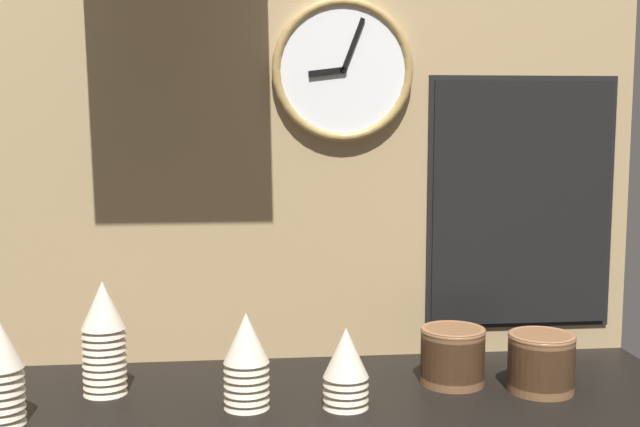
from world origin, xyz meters
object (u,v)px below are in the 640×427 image
Objects in this scene: bowl_stack_far_right at (541,361)px; menu_board at (521,204)px; cup_stack_center at (246,360)px; wall_clock at (343,70)px; cup_stack_center_right at (346,367)px; bowl_stack_right at (453,354)px; cup_stack_left at (104,338)px.

bowl_stack_far_right is 0.41m from menu_board.
wall_clock is (0.23, 0.30, 0.57)m from cup_stack_center.
bowl_stack_far_right is 0.23× the size of menu_board.
cup_stack_center_right is 0.84× the size of cup_stack_center.
cup_stack_center is at bearing 174.94° from cup_stack_center_right.
cup_stack_center is 0.45m from bowl_stack_right.
cup_stack_center is (-0.19, 0.02, 0.02)m from cup_stack_center_right.
menu_board is at bearing 44.18° from bowl_stack_right.
cup_stack_left is 0.72m from bowl_stack_right.
cup_stack_center_right is 0.68× the size of cup_stack_left.
cup_stack_left is at bearing 175.08° from bowl_stack_far_right.
menu_board is at bearing 25.23° from cup_stack_center.
cup_stack_center is 0.59× the size of wall_clock.
wall_clock reaches higher than cup_stack_center.
wall_clock reaches higher than cup_stack_center_right.
bowl_stack_right is 0.43× the size of wall_clock.
bowl_stack_right is at bearing -1.02° from cup_stack_left.
cup_stack_left is at bearing 178.98° from bowl_stack_right.
bowl_stack_right is 1.00× the size of bowl_stack_far_right.
menu_board reaches higher than cup_stack_left.
menu_board reaches higher than bowl_stack_far_right.
cup_stack_left is 0.99m from menu_board.
cup_stack_center_right is at bearing -14.84° from cup_stack_left.
bowl_stack_far_right is at bearing -34.98° from wall_clock.
wall_clock reaches higher than bowl_stack_right.
wall_clock is (0.03, 0.32, 0.59)m from cup_stack_center_right.
cup_stack_center is 0.77m from menu_board.
menu_board is at bearing 80.22° from bowl_stack_far_right.
bowl_stack_far_right is at bearing -20.69° from bowl_stack_right.
menu_board reaches higher than cup_stack_center.
bowl_stack_far_right is (0.89, -0.08, -0.05)m from cup_stack_left.
bowl_stack_right is at bearing 159.31° from bowl_stack_far_right.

